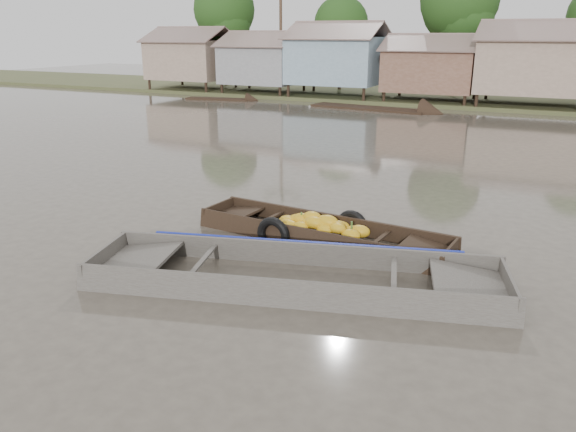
% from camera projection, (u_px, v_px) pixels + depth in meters
% --- Properties ---
extents(ground, '(120.00, 120.00, 0.00)m').
position_uv_depth(ground, '(298.00, 276.00, 11.19)').
color(ground, '#494238').
rests_on(ground, ground).
extents(riverbank, '(120.00, 12.47, 10.22)m').
position_uv_depth(riverbank, '(547.00, 57.00, 36.25)').
color(riverbank, '#384723').
rests_on(riverbank, ground).
extents(banana_boat, '(6.23, 2.01, 0.88)m').
position_uv_depth(banana_boat, '(318.00, 231.00, 13.13)').
color(banana_boat, black).
rests_on(banana_boat, ground).
extents(viewer_boat, '(8.24, 4.10, 0.64)m').
position_uv_depth(viewer_boat, '(296.00, 281.00, 10.81)').
color(viewer_boat, '#3F3A35').
rests_on(viewer_boat, ground).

